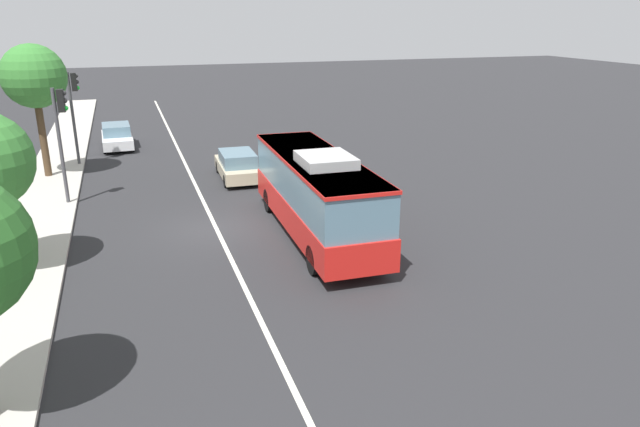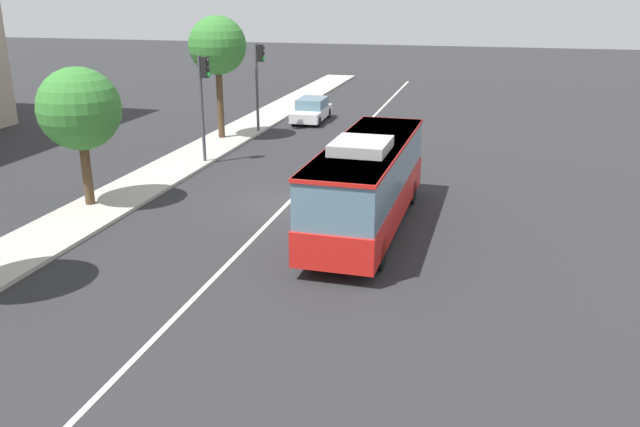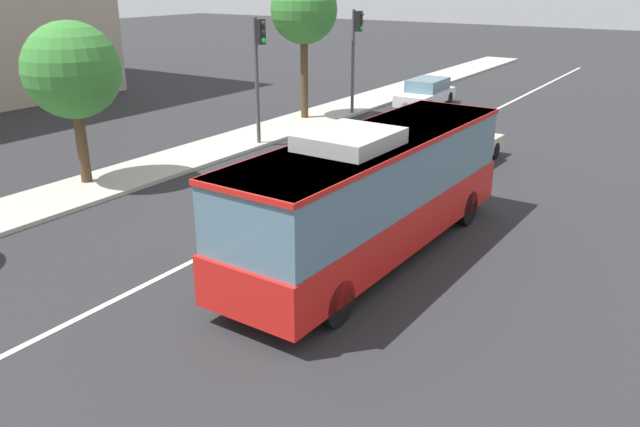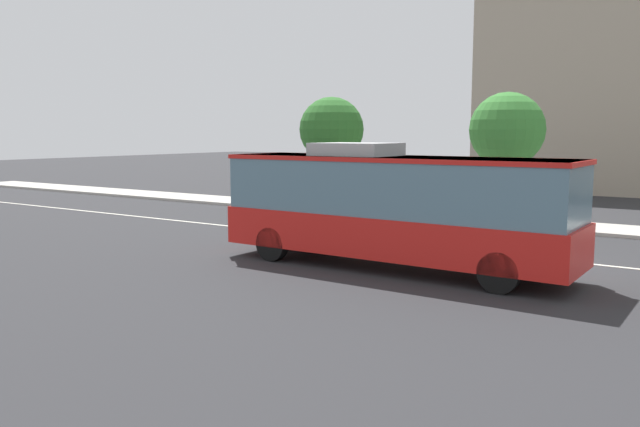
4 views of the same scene
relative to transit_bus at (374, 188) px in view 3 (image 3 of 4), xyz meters
name	(u,v)px [view 3 (image 3 of 4)]	position (x,y,z in m)	size (l,w,h in m)	color
ground_plane	(304,206)	(2.08, 3.57, -1.81)	(160.00, 160.00, 0.00)	#28282B
sidewalk_kerb	(151,169)	(2.08, 10.41, -1.74)	(80.00, 2.75, 0.14)	#B2ADA3
lane_centre_line	(304,206)	(2.08, 3.57, -1.80)	(76.00, 0.16, 0.01)	silver
transit_bus	(374,188)	(0.00, 0.00, 0.00)	(10.05, 2.72, 3.46)	red
sedan_beige	(459,146)	(9.11, 1.32, -1.09)	(4.55, 1.94, 1.46)	#C6B793
sedan_white	(426,93)	(19.08, 7.19, -1.09)	(4.55, 1.93, 1.46)	white
traffic_light_near_corner	(259,60)	(7.16, 9.24, 1.75)	(0.34, 0.62, 5.20)	#47474C
traffic_light_mid_block	(356,44)	(14.70, 9.15, 1.75)	(0.33, 0.62, 5.20)	#47474C
street_tree_kerbside_left	(304,11)	(12.42, 10.68, 3.37)	(3.16, 3.16, 6.81)	#4C3823
street_tree_kerbside_right	(72,71)	(-0.28, 10.94, 2.04)	(3.11, 3.11, 5.43)	#4C3823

